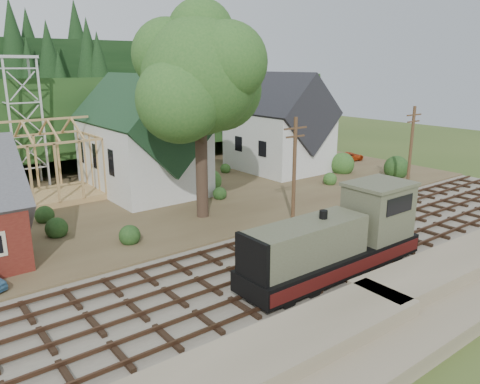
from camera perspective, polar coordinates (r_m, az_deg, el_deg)
ground at (r=27.86m, az=3.46°, el=-9.41°), size 140.00×140.00×0.00m
embankment at (r=22.94m, az=18.14°, el=-16.00°), size 64.00×5.00×1.60m
railroad_bed at (r=27.83m, az=3.46°, el=-9.26°), size 64.00×11.00×0.16m
village_flat at (r=42.18m, az=-12.84°, el=-0.90°), size 64.00×26.00×0.30m
hillside at (r=64.28m, az=-22.04°, el=3.73°), size 70.00×28.96×12.74m
ridge at (r=79.62m, az=-25.31°, el=5.42°), size 80.00×20.00×12.00m
church at (r=43.44m, az=-11.79°, el=6.42°), size 8.40×15.17×13.00m
farmhouse at (r=51.93m, az=4.73°, el=7.75°), size 8.40×10.80×10.60m
timber_frame at (r=43.17m, az=-22.59°, el=2.93°), size 8.20×6.20×6.99m
lattice_tower at (r=48.20m, az=-25.41°, el=11.95°), size 3.20×3.20×12.12m
big_tree at (r=34.71m, az=-4.76°, el=12.90°), size 10.90×8.40×14.70m
telegraph_pole_near at (r=34.70m, az=6.64°, el=2.90°), size 2.20×0.28×8.00m
telegraph_pole_far at (r=46.29m, az=20.12°, el=5.17°), size 2.20×0.28×8.00m
locomotive at (r=26.89m, az=12.07°, el=-5.77°), size 11.99×3.00×4.80m
car_red at (r=58.50m, az=13.19°, el=4.24°), size 3.98×2.05×1.07m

